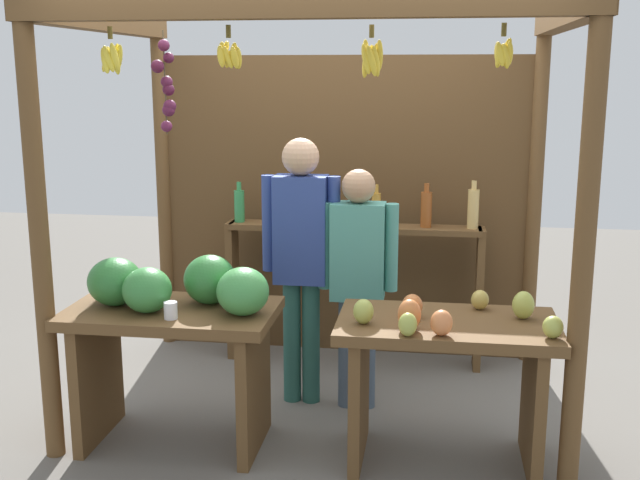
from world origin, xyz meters
TOP-DOWN VIEW (x-y plane):
  - ground_plane at (0.00, 0.00)m, footprint 12.00×12.00m
  - market_stall at (-0.00, 0.41)m, footprint 2.81×1.97m
  - fruit_counter_left at (-0.72, -0.70)m, footprint 1.16×0.64m
  - fruit_counter_right at (0.74, -0.71)m, footprint 1.13×0.65m
  - bottle_shelf_unit at (0.11, 0.70)m, footprint 1.80×0.22m
  - vendor_man at (-0.14, -0.03)m, footprint 0.48×0.22m
  - vendor_woman at (0.21, -0.06)m, footprint 0.48×0.20m

SIDE VIEW (x-z plane):
  - ground_plane at x=0.00m, z-range 0.00..0.00m
  - fruit_counter_right at x=0.74m, z-range 0.11..1.05m
  - fruit_counter_left at x=-0.72m, z-range 0.19..1.25m
  - bottle_shelf_unit at x=0.11m, z-range 0.12..1.45m
  - vendor_woman at x=0.21m, z-range 0.14..1.62m
  - vendor_man at x=-0.14m, z-range 0.17..1.83m
  - market_stall at x=0.00m, z-range 0.21..2.60m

